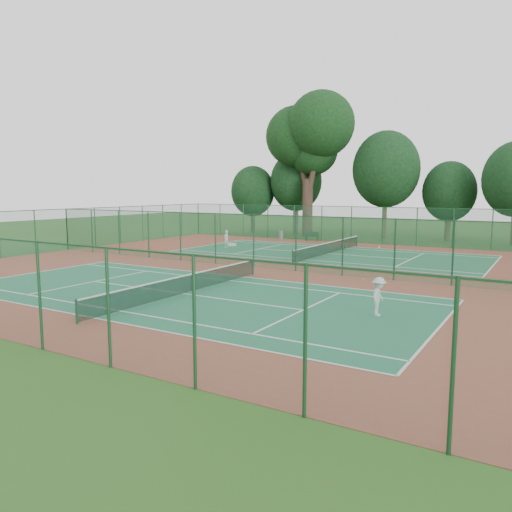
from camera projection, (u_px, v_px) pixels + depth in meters
The scene contains 20 objects.
ground at pixel (274, 269), 31.99m from camera, with size 120.00×120.00×0.00m, color #234B17.
red_pad at pixel (274, 269), 31.98m from camera, with size 40.00×36.00×0.01m, color maroon.
court_near at pixel (185, 294), 24.35m from camera, with size 23.77×10.97×0.01m, color #1F6344.
court_far at pixel (329, 254), 39.62m from camera, with size 23.77×10.97×0.01m, color #1D5D3D.
fence_north at pixel (367, 225), 47.03m from camera, with size 40.00×0.09×3.50m.
fence_south at pixel (10, 290), 16.48m from camera, with size 40.00×0.09×3.50m.
fence_west at pixel (67, 229), 42.00m from camera, with size 0.09×36.00×3.50m.
fence_divider at pixel (274, 242), 31.75m from camera, with size 40.00×0.09×3.50m.
tennis_net_near at pixel (185, 283), 24.28m from camera, with size 0.10×12.90×0.97m.
tennis_net_far at pixel (329, 247), 39.55m from camera, with size 0.10×12.90×0.97m.
player_near at pixel (379, 297), 20.01m from camera, with size 1.02×0.59×1.58m, color silver.
player_far at pixel (226, 239), 43.77m from camera, with size 0.55×0.36×1.51m, color silver.
trash_bin at pixel (281, 235), 51.23m from camera, with size 0.48×0.48×0.87m, color slate.
bench at pixel (312, 236), 49.56m from camera, with size 1.52×0.55×0.92m.
kit_bag at pixel (232, 245), 45.05m from camera, with size 0.70×0.26×0.26m, color white.
stray_ball_a at pixel (376, 280), 28.04m from camera, with size 0.07×0.07×0.07m, color #B2CC2F.
stray_ball_b at pixel (363, 279), 28.16m from camera, with size 0.08×0.08×0.08m, color #AEC72E.
stray_ball_c at pixel (220, 266), 33.23m from camera, with size 0.08×0.08×0.08m, color #D4E735.
big_tree at pixel (310, 135), 53.64m from camera, with size 10.04×7.35×15.43m.
evergreen_row at pixel (390, 238), 52.31m from camera, with size 39.00×5.00×12.00m, color black, non-canonical shape.
Camera 1 is at (15.33, -27.65, 5.07)m, focal length 35.00 mm.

